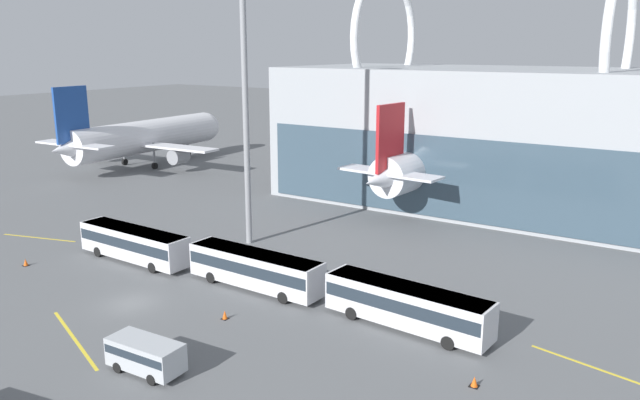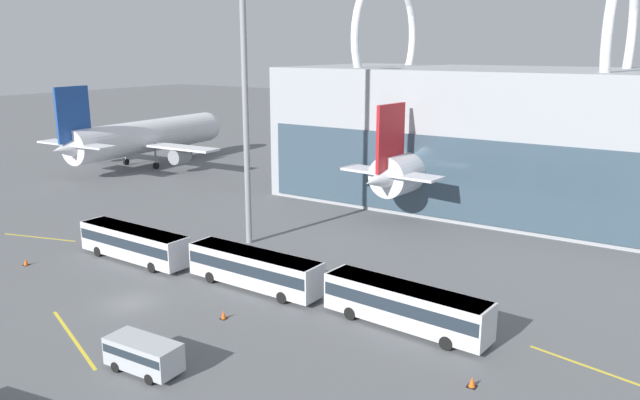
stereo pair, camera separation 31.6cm
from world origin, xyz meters
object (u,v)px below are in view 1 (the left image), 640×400
at_px(shuttle_bus_1, 255,267).
at_px(service_van_foreground, 146,353).
at_px(traffic_cone_1, 474,382).
at_px(traffic_cone_0, 26,262).
at_px(airliner_at_gate_far, 451,159).
at_px(shuttle_bus_2, 407,304).
at_px(shuttle_bus_0, 134,242).
at_px(floodlight_mast, 244,65).
at_px(airliner_at_gate_near, 143,137).
at_px(traffic_cone_2, 225,315).

relative_size(shuttle_bus_1, service_van_foreground, 2.49).
bearing_deg(traffic_cone_1, traffic_cone_0, -176.99).
bearing_deg(airliner_at_gate_far, shuttle_bus_2, -157.29).
height_order(shuttle_bus_0, shuttle_bus_1, same).
bearing_deg(shuttle_bus_0, floodlight_mast, 63.64).
bearing_deg(shuttle_bus_1, shuttle_bus_0, -175.08).
distance_m(airliner_at_gate_far, traffic_cone_1, 49.21).
distance_m(airliner_at_gate_far, shuttle_bus_1, 39.91).
bearing_deg(shuttle_bus_2, traffic_cone_1, -32.11).
relative_size(airliner_at_gate_near, traffic_cone_0, 54.75).
height_order(airliner_at_gate_far, shuttle_bus_2, airliner_at_gate_far).
xyz_separation_m(traffic_cone_1, traffic_cone_2, (-19.19, -0.96, 0.02)).
bearing_deg(traffic_cone_1, shuttle_bus_1, 166.24).
bearing_deg(shuttle_bus_1, traffic_cone_1, -12.31).
distance_m(service_van_foreground, traffic_cone_0, 25.91).
bearing_deg(shuttle_bus_0, service_van_foreground, -37.39).
distance_m(shuttle_bus_1, traffic_cone_1, 21.85).
bearing_deg(shuttle_bus_2, traffic_cone_2, -148.97).
bearing_deg(service_van_foreground, shuttle_bus_1, 99.21).
height_order(shuttle_bus_2, service_van_foreground, shuttle_bus_2).
height_order(shuttle_bus_1, service_van_foreground, shuttle_bus_1).
height_order(traffic_cone_0, traffic_cone_1, traffic_cone_0).
height_order(shuttle_bus_0, traffic_cone_1, shuttle_bus_0).
bearing_deg(service_van_foreground, shuttle_bus_2, 50.70).
height_order(shuttle_bus_1, traffic_cone_0, shuttle_bus_1).
bearing_deg(floodlight_mast, airliner_at_gate_far, 71.16).
bearing_deg(shuttle_bus_2, shuttle_bus_0, -174.00).
bearing_deg(airliner_at_gate_near, shuttle_bus_2, -119.85).
xyz_separation_m(shuttle_bus_2, traffic_cone_1, (7.02, -5.17, -1.56)).
relative_size(shuttle_bus_2, traffic_cone_0, 19.19).
bearing_deg(floodlight_mast, shuttle_bus_2, -22.96).
distance_m(shuttle_bus_2, service_van_foreground, 18.50).
xyz_separation_m(shuttle_bus_1, shuttle_bus_2, (14.15, -0.01, 0.00)).
bearing_deg(shuttle_bus_2, traffic_cone_0, -164.02).
bearing_deg(airliner_at_gate_far, service_van_foreground, -173.23).
distance_m(shuttle_bus_0, service_van_foreground, 22.21).
xyz_separation_m(airliner_at_gate_far, traffic_cone_2, (0.29, -45.85, -5.15)).
bearing_deg(traffic_cone_1, shuttle_bus_0, 173.02).
relative_size(shuttle_bus_1, traffic_cone_0, 19.04).
xyz_separation_m(shuttle_bus_1, traffic_cone_1, (21.17, -5.18, -1.56)).
bearing_deg(traffic_cone_0, shuttle_bus_1, 18.92).
xyz_separation_m(traffic_cone_0, traffic_cone_1, (42.88, 2.26, -0.01)).
height_order(service_van_foreground, floodlight_mast, floodlight_mast).
distance_m(service_van_foreground, floodlight_mast, 32.01).
bearing_deg(airliner_at_gate_near, shuttle_bus_1, -125.84).
xyz_separation_m(airliner_at_gate_near, shuttle_bus_0, (37.54, -34.45, -3.18)).
bearing_deg(traffic_cone_2, traffic_cone_1, 2.87).
xyz_separation_m(airliner_at_gate_near, service_van_foreground, (54.78, -48.42, -3.80)).
xyz_separation_m(service_van_foreground, traffic_cone_1, (18.07, 9.65, -0.94)).
distance_m(airliner_at_gate_far, traffic_cone_0, 52.89).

